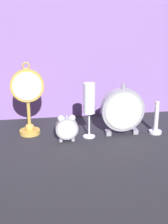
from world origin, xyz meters
The scene contains 7 objects.
ground_plane centered at (0.00, 0.00, 0.00)m, with size 4.00×4.00×0.00m, color #232328.
fabric_backdrop_drape centered at (0.00, 0.33, 0.37)m, with size 1.79×0.01×0.74m, color #8460A8.
pocket_watch_on_stand centered at (-0.22, 0.13, 0.14)m, with size 0.13×0.08×0.30m.
alarm_clock_twin_bell centered at (-0.07, 0.04, 0.06)m, with size 0.09×0.03×0.11m.
mantel_clock_silver centered at (0.16, 0.07, 0.10)m, with size 0.17×0.04×0.21m.
champagne_flute centered at (0.02, 0.07, 0.15)m, with size 0.05×0.05×0.22m.
brass_candlestick centered at (0.30, 0.06, 0.04)m, with size 0.05×0.05×0.14m.
Camera 1 is at (-0.18, -1.07, 0.50)m, focal length 50.00 mm.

